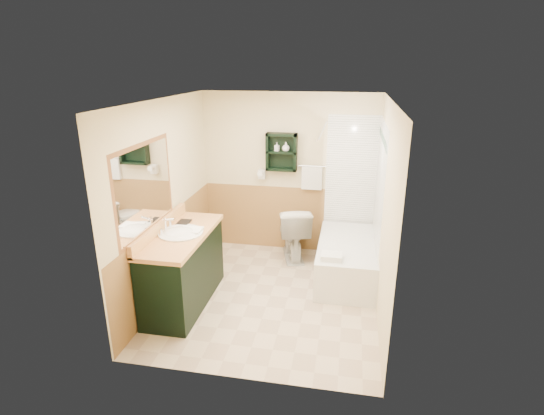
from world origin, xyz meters
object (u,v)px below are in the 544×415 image
Objects in this scene: wall_shelf at (282,152)px; vanity_book at (177,215)px; hair_dryer at (262,174)px; soap_bottle_b at (286,148)px; toilet at (293,232)px; soap_bottle_a at (277,149)px; bathtub at (347,260)px; vanity at (183,269)px.

wall_shelf is 1.85m from vanity_book.
hair_dryer is 1.79× the size of soap_bottle_b.
toilet is at bearing -54.45° from soap_bottle_b.
hair_dryer is (-0.30, 0.02, -0.35)m from wall_shelf.
soap_bottle_b is (0.13, 0.00, 0.02)m from soap_bottle_a.
soap_bottle_a is (-1.09, 0.72, 1.34)m from bathtub.
soap_bottle_b is at bearing -4.48° from wall_shelf.
toilet is (0.22, -0.22, -1.15)m from wall_shelf.
hair_dryer is 1.19× the size of vanity_book.
wall_shelf is 0.46m from hair_dryer.
soap_bottle_a reaches higher than toilet.
wall_shelf reaches higher than vanity.
soap_bottle_a is at bearing -52.22° from toilet.
vanity is (-0.89, -1.74, -1.10)m from wall_shelf.
soap_bottle_a is at bearing 64.47° from vanity.
toilet is at bearing -37.15° from soap_bottle_a.
hair_dryer is at bearing 175.29° from soap_bottle_b.
soap_bottle_a is (-0.29, 0.22, 1.19)m from toilet.
vanity_book is (-1.28, -1.19, 0.61)m from toilet.
bathtub is 11.18× the size of soap_bottle_b.
wall_shelf is 4.41× the size of soap_bottle_a.
wall_shelf is 4.10× the size of soap_bottle_b.
vanity is 2.18m from bathtub.
wall_shelf reaches higher than soap_bottle_b.
soap_bottle_a is 0.13m from soap_bottle_b.
wall_shelf is at bearing -4.76° from hair_dryer.
hair_dryer is at bearing 150.64° from bathtub.
soap_bottle_b is at bearing 0.00° from soap_bottle_a.
soap_bottle_b reaches higher than toilet.
vanity is at bearing -115.53° from soap_bottle_a.
wall_shelf is 0.08m from soap_bottle_a.
soap_bottle_b is (-0.96, 0.72, 1.36)m from bathtub.
soap_bottle_a is (0.83, 1.73, 1.14)m from vanity.
soap_bottle_b reaches higher than bathtub.
soap_bottle_a is 0.93× the size of soap_bottle_b.
hair_dryer is 0.29× the size of toilet.
toilet is at bearing -25.54° from hair_dryer.
soap_bottle_a is at bearing 53.08° from vanity_book.
bathtub is 12.03× the size of soap_bottle_a.
vanity_book is at bearing 27.92° from toilet.
hair_dryer reaches higher than vanity_book.
soap_bottle_a reaches higher than bathtub.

